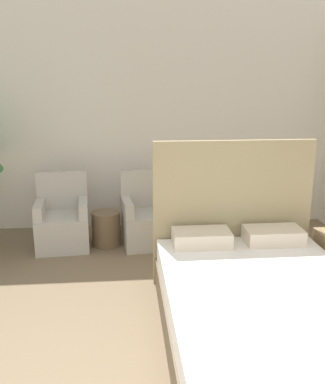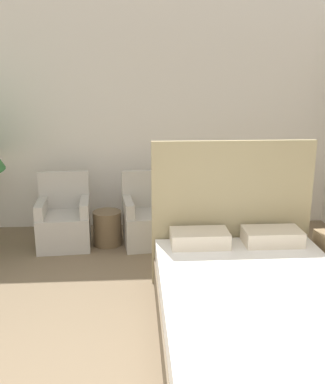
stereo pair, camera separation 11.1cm
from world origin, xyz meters
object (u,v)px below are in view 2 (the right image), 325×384
object	(u,v)px
armchair_near_window_right	(149,222)
armchair_near_window_left	(64,224)
side_table	(107,228)
bed	(257,305)

from	to	relation	value
armchair_near_window_right	armchair_near_window_left	bearing A→B (deg)	173.53
armchair_near_window_left	armchair_near_window_right	xyz separation A→B (m)	(1.02, -0.00, 0.00)
armchair_near_window_right	side_table	distance (m)	0.51
bed	armchair_near_window_right	size ratio (longest dim) A/B	2.50
bed	armchair_near_window_right	xyz separation A→B (m)	(-0.76, 2.00, -0.01)
armchair_near_window_left	armchair_near_window_right	bearing A→B (deg)	-4.52
bed	side_table	size ratio (longest dim) A/B	5.19
bed	armchair_near_window_left	distance (m)	2.68
armchair_near_window_right	side_table	xyz separation A→B (m)	(-0.51, 0.00, -0.06)
bed	armchair_near_window_right	bearing A→B (deg)	110.96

